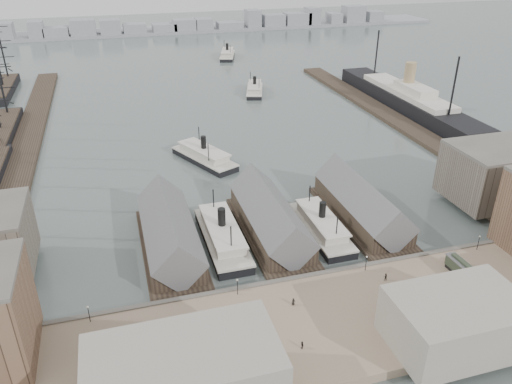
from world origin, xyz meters
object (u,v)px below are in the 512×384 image
object	(u,v)px
ferry_docked_west	(222,235)
ocean_steamer	(407,99)
horse_cart_center	(251,326)
horse_cart_left	(154,347)
horse_cart_right	(445,305)
tram	(462,270)

from	to	relation	value
ferry_docked_west	ocean_steamer	bearing A→B (deg)	39.25
ferry_docked_west	horse_cart_center	distance (m)	34.26
ferry_docked_west	horse_cart_left	bearing A→B (deg)	-121.16
horse_cart_center	horse_cart_right	world-z (taller)	horse_cart_center
tram	horse_cart_right	world-z (taller)	tram
tram	horse_cart_right	xyz separation A→B (m)	(-10.13, -8.25, -0.95)
ferry_docked_west	horse_cart_left	size ratio (longest dim) A/B	6.90
horse_cart_right	ferry_docked_west	bearing A→B (deg)	13.67
ocean_steamer	tram	bearing A→B (deg)	-116.20
ferry_docked_west	horse_cart_left	xyz separation A→B (m)	(-20.82, -34.43, 0.32)
ocean_steamer	horse_cart_right	size ratio (longest dim) A/B	22.10
ocean_steamer	horse_cart_left	bearing A→B (deg)	-136.30
ocean_steamer	tram	size ratio (longest dim) A/B	10.84
ferry_docked_west	horse_cart_right	world-z (taller)	ferry_docked_west
horse_cart_right	horse_cart_left	bearing A→B (deg)	55.32
horse_cart_center	horse_cart_right	xyz separation A→B (m)	(39.51, -5.18, -0.04)
ocean_steamer	horse_cart_right	xyz separation A→B (m)	(-67.64, -125.16, -1.68)
ferry_docked_west	horse_cart_right	size ratio (longest dim) A/B	6.41
tram	horse_cart_center	distance (m)	49.74
ferry_docked_west	ocean_steamer	world-z (taller)	ocean_steamer
horse_cart_left	horse_cart_right	size ratio (longest dim) A/B	0.93
tram	horse_cart_center	xyz separation A→B (m)	(-49.64, -3.07, -0.90)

